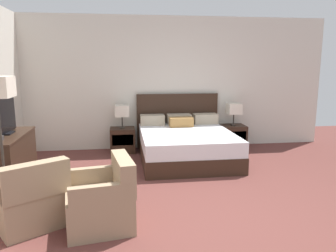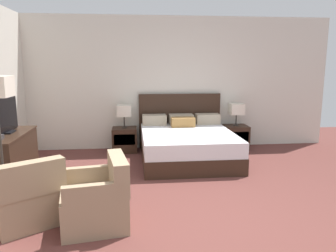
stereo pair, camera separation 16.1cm
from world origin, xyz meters
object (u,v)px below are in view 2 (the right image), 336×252
object	(u,v)px
table_lamp_left	(124,111)
nightstand_left	(125,140)
bed	(186,143)
table_lamp_right	(237,109)
tv	(6,114)
dresser	(8,158)
armchair_by_window	(27,199)
nightstand_right	(235,137)
armchair_companion	(98,200)

from	to	relation	value
table_lamp_left	nightstand_left	bearing A→B (deg)	-90.00
bed	table_lamp_right	size ratio (longest dim) A/B	4.30
table_lamp_right	tv	bearing A→B (deg)	-158.38
dresser	tv	world-z (taller)	tv
tv	armchair_by_window	distance (m)	1.70
bed	dresser	distance (m)	2.96
nightstand_right	armchair_companion	xyz separation A→B (m)	(-2.51, -3.07, 0.04)
tv	dresser	bearing A→B (deg)	-92.01
dresser	armchair_companion	world-z (taller)	armchair_companion
armchair_companion	bed	bearing A→B (deg)	60.19
nightstand_right	table_lamp_left	xyz separation A→B (m)	(-2.29, 0.00, 0.58)
table_lamp_right	armchair_by_window	distance (m)	4.45
nightstand_right	nightstand_left	bearing A→B (deg)	180.00
table_lamp_left	dresser	distance (m)	2.37
bed	armchair_companion	xyz separation A→B (m)	(-1.37, -2.38, -0.02)
bed	table_lamp_right	world-z (taller)	bed
dresser	armchair_companion	size ratio (longest dim) A/B	1.59
table_lamp_right	bed	bearing A→B (deg)	-149.24
bed	table_lamp_right	bearing A→B (deg)	30.76
table_lamp_right	tv	distance (m)	4.25
nightstand_right	dresser	xyz separation A→B (m)	(-3.95, -1.64, 0.14)
nightstand_right	table_lamp_left	bearing A→B (deg)	179.96
tv	armchair_companion	distance (m)	2.21
nightstand_left	table_lamp_left	size ratio (longest dim) A/B	1.06
bed	table_lamp_left	size ratio (longest dim) A/B	4.30
nightstand_left	armchair_companion	distance (m)	3.07
nightstand_right	table_lamp_right	bearing A→B (deg)	90.00
nightstand_right	dresser	size ratio (longest dim) A/B	0.39
nightstand_right	table_lamp_right	distance (m)	0.58
nightstand_left	dresser	bearing A→B (deg)	-135.37
armchair_by_window	nightstand_left	bearing A→B (deg)	71.23
nightstand_left	table_lamp_left	bearing A→B (deg)	90.00
nightstand_left	nightstand_right	bearing A→B (deg)	0.00
nightstand_right	armchair_companion	bearing A→B (deg)	-129.34
bed	armchair_by_window	distance (m)	3.11
armchair_by_window	armchair_companion	world-z (taller)	same
bed	table_lamp_left	bearing A→B (deg)	149.23
nightstand_right	bed	bearing A→B (deg)	-149.29
bed	armchair_companion	world-z (taller)	bed
bed	tv	bearing A→B (deg)	-162.51
nightstand_left	armchair_by_window	size ratio (longest dim) A/B	0.51
nightstand_left	armchair_by_window	distance (m)	3.10
dresser	armchair_by_window	xyz separation A→B (m)	(0.66, -1.30, -0.10)
nightstand_left	dresser	size ratio (longest dim) A/B	0.39
table_lamp_left	armchair_by_window	world-z (taller)	table_lamp_left
tv	armchair_companion	size ratio (longest dim) A/B	1.02
bed	nightstand_left	distance (m)	1.33
table_lamp_right	armchair_companion	xyz separation A→B (m)	(-2.51, -3.07, -0.54)
nightstand_right	tv	bearing A→B (deg)	-158.39
tv	armchair_by_window	size ratio (longest dim) A/B	0.85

